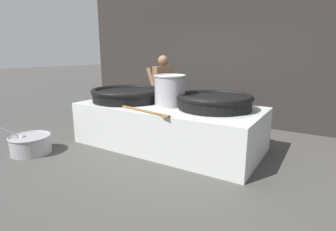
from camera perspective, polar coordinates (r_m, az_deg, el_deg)
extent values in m
plane|color=#474442|center=(4.96, 0.00, -6.51)|extent=(60.00, 60.00, 0.00)
cube|color=#2D2826|center=(6.74, 10.73, 13.93)|extent=(7.83, 0.24, 3.57)
cube|color=silver|center=(4.85, 0.00, -2.22)|extent=(3.32, 1.57, 0.77)
cylinder|color=black|center=(5.25, -8.89, 4.24)|extent=(1.33, 1.33, 0.20)
torus|color=black|center=(5.24, -8.93, 5.31)|extent=(1.39, 1.39, 0.11)
cylinder|color=black|center=(4.49, 10.12, 2.71)|extent=(1.22, 1.22, 0.20)
torus|color=black|center=(4.47, 10.18, 4.00)|extent=(1.27, 1.27, 0.10)
cylinder|color=#9E9EA3|center=(4.67, 0.40, 5.36)|extent=(0.54, 0.54, 0.53)
torus|color=#9E9EA3|center=(4.64, 0.40, 8.63)|extent=(0.57, 0.57, 0.04)
cylinder|color=brown|center=(4.23, -5.52, 1.08)|extent=(1.15, 0.27, 0.04)
cube|color=brown|center=(3.86, -0.44, -0.19)|extent=(0.14, 0.12, 0.02)
cylinder|color=brown|center=(6.06, -1.66, 1.13)|extent=(0.12, 0.12, 0.81)
cylinder|color=brown|center=(6.18, -0.44, 1.37)|extent=(0.12, 0.12, 0.81)
cube|color=#4C663F|center=(6.09, -1.05, 2.73)|extent=(0.25, 0.29, 0.53)
cube|color=brown|center=(6.01, -1.07, 7.83)|extent=(0.28, 0.52, 0.60)
cylinder|color=brown|center=(5.93, -3.52, 7.71)|extent=(0.34, 0.18, 0.55)
cylinder|color=brown|center=(6.25, -0.01, 8.03)|extent=(0.34, 0.18, 0.55)
sphere|color=brown|center=(5.99, -1.09, 11.89)|extent=(0.23, 0.23, 0.23)
cylinder|color=#9E9EA3|center=(5.13, -27.71, -5.65)|extent=(0.65, 0.65, 0.30)
torus|color=#9E9EA3|center=(5.09, -27.89, -4.05)|extent=(0.68, 0.68, 0.03)
cylinder|color=#6B9347|center=(5.12, -27.79, -4.93)|extent=(0.57, 0.57, 0.07)
sphere|color=#9E9EA3|center=(5.11, -29.14, -4.31)|extent=(0.12, 0.12, 0.12)
cylinder|color=#9E9EA3|center=(5.11, -31.69, -2.88)|extent=(0.28, 0.37, 0.32)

